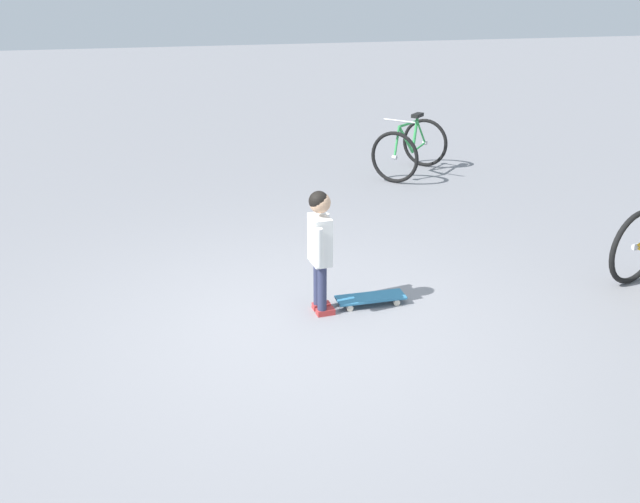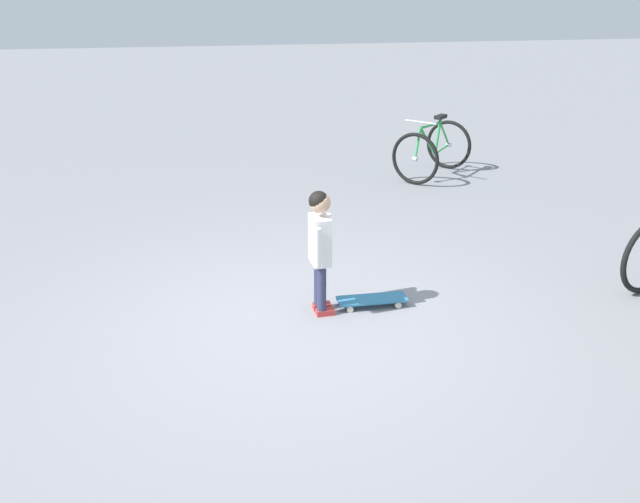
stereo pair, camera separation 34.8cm
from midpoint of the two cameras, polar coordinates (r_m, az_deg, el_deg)
name	(u,v)px [view 2 (the right image)]	position (r m, az deg, el deg)	size (l,w,h in m)	color
ground_plane	(297,327)	(5.29, -0.13, -6.63)	(50.00, 50.00, 0.00)	gray
child_person	(320,239)	(5.25, 1.91, 1.05)	(0.38, 0.21, 1.06)	#2D3351
skateboard	(372,300)	(5.62, 6.33, -4.22)	(0.20, 0.60, 0.07)	teal
bicycle_mid	(433,150)	(9.46, 10.84, 8.70)	(1.25, 1.27, 0.85)	black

